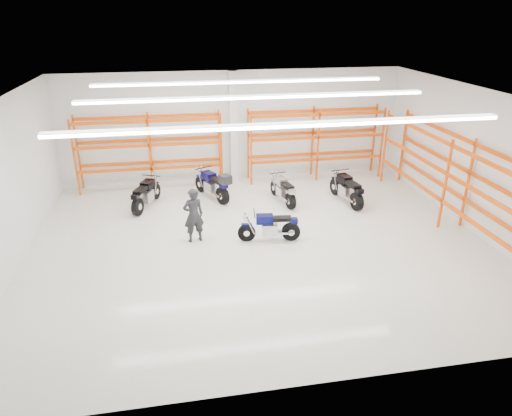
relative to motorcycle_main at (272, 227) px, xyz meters
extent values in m
plane|color=beige|center=(-0.40, -0.05, -0.45)|extent=(14.00, 14.00, 0.00)
cube|color=silver|center=(-0.40, 5.95, 1.80)|extent=(14.00, 0.02, 4.50)
cube|color=silver|center=(-0.40, -6.05, 1.80)|extent=(14.00, 0.02, 4.50)
cube|color=silver|center=(-7.40, -0.05, 1.80)|extent=(0.02, 12.00, 4.50)
cube|color=silver|center=(6.60, -0.05, 1.80)|extent=(0.02, 12.00, 4.50)
cube|color=white|center=(-0.40, -0.05, 4.05)|extent=(14.00, 12.00, 0.02)
cube|color=white|center=(-0.40, -3.05, 3.95)|extent=(10.00, 0.22, 0.10)
cube|color=white|center=(-0.40, 0.45, 3.95)|extent=(10.00, 0.22, 0.10)
cube|color=white|center=(-0.40, 3.45, 3.95)|extent=(10.00, 0.22, 0.10)
cylinder|color=black|center=(-0.78, 0.10, -0.17)|extent=(0.57, 0.18, 0.56)
cylinder|color=black|center=(0.60, -0.07, -0.16)|extent=(0.59, 0.24, 0.58)
cylinder|color=silver|center=(-0.78, 0.10, -0.17)|extent=(0.20, 0.15, 0.19)
cylinder|color=silver|center=(0.60, -0.07, -0.16)|extent=(0.23, 0.21, 0.20)
cube|color=#070A3B|center=(-0.78, 0.10, 0.11)|extent=(0.35, 0.18, 0.06)
cube|color=#B7B7BC|center=(-0.07, 0.01, -0.06)|extent=(0.52, 0.39, 0.35)
cube|color=#A5A5AA|center=(0.29, -0.03, -0.15)|extent=(0.66, 0.19, 0.07)
cube|color=#070A3B|center=(-0.23, 0.03, 0.29)|extent=(0.56, 0.38, 0.26)
cube|color=black|center=(0.29, -0.03, 0.29)|extent=(0.64, 0.36, 0.11)
cube|color=#070A3B|center=(0.67, -0.08, 0.22)|extent=(0.27, 0.23, 0.15)
cylinder|color=black|center=(-0.54, 0.07, 0.50)|extent=(0.12, 0.65, 0.03)
sphere|color=silver|center=(-0.82, 0.11, 0.35)|extent=(0.18, 0.18, 0.18)
cylinder|color=silver|center=(0.30, -0.19, -0.15)|extent=(0.70, 0.17, 0.08)
cylinder|color=black|center=(-3.66, 4.13, -0.15)|extent=(0.35, 0.61, 0.61)
cylinder|color=black|center=(-4.25, 2.72, -0.14)|extent=(0.41, 0.65, 0.63)
cylinder|color=silver|center=(-3.66, 4.13, -0.15)|extent=(0.21, 0.24, 0.20)
cylinder|color=silver|center=(-4.25, 2.72, -0.14)|extent=(0.27, 0.29, 0.22)
cube|color=black|center=(-3.66, 4.13, 0.16)|extent=(0.28, 0.40, 0.06)
cube|color=#B7B7BC|center=(-3.97, 3.40, -0.02)|extent=(0.54, 0.63, 0.39)
cube|color=#A5A5AA|center=(-4.12, 3.04, -0.13)|extent=(0.39, 0.70, 0.08)
cube|color=black|center=(-3.90, 3.57, 0.36)|extent=(0.54, 0.66, 0.29)
cube|color=black|center=(-4.12, 3.04, 0.36)|extent=(0.54, 0.74, 0.12)
cube|color=black|center=(-4.29, 2.65, 0.28)|extent=(0.31, 0.33, 0.16)
cylinder|color=black|center=(-3.76, 3.89, 0.59)|extent=(0.67, 0.31, 0.04)
sphere|color=silver|center=(-3.65, 4.17, 0.42)|extent=(0.19, 0.19, 0.19)
cylinder|color=silver|center=(-4.29, 3.07, -0.13)|extent=(0.38, 0.74, 0.09)
cylinder|color=black|center=(-1.92, 4.60, -0.14)|extent=(0.40, 0.62, 0.63)
cylinder|color=black|center=(-1.20, 3.20, -0.13)|extent=(0.47, 0.67, 0.65)
cylinder|color=silver|center=(-1.92, 4.60, -0.14)|extent=(0.23, 0.25, 0.21)
cylinder|color=silver|center=(-1.20, 3.20, -0.13)|extent=(0.29, 0.30, 0.23)
cube|color=#0E0948|center=(-1.92, 4.60, 0.18)|extent=(0.31, 0.41, 0.06)
cube|color=#B7B7BC|center=(-1.54, 3.87, -0.01)|extent=(0.59, 0.66, 0.40)
cube|color=#A5A5AA|center=(-1.36, 3.51, -0.11)|extent=(0.45, 0.71, 0.08)
cube|color=#0E0948|center=(-1.63, 4.04, 0.39)|extent=(0.59, 0.69, 0.29)
cube|color=black|center=(-1.36, 3.51, 0.39)|extent=(0.60, 0.76, 0.13)
cube|color=#0E0948|center=(-1.16, 3.12, 0.31)|extent=(0.33, 0.35, 0.17)
cylinder|color=black|center=(-1.79, 4.36, 0.62)|extent=(0.67, 0.37, 0.04)
sphere|color=silver|center=(-1.94, 4.64, 0.45)|extent=(0.20, 0.20, 0.20)
cylinder|color=silver|center=(-1.49, 3.40, -0.11)|extent=(0.45, 0.74, 0.09)
cube|color=black|center=(-1.10, 3.01, 0.58)|extent=(0.50, 0.52, 0.32)
cylinder|color=black|center=(0.90, 3.74, -0.16)|extent=(0.23, 0.59, 0.58)
cylinder|color=black|center=(1.19, 2.32, -0.15)|extent=(0.29, 0.62, 0.60)
cylinder|color=silver|center=(0.90, 3.74, -0.16)|extent=(0.17, 0.22, 0.19)
cylinder|color=silver|center=(1.19, 2.32, -0.15)|extent=(0.23, 0.25, 0.21)
cube|color=#9D9CA2|center=(0.90, 3.74, 0.13)|extent=(0.21, 0.37, 0.06)
cube|color=#B7B7BC|center=(1.05, 3.00, -0.05)|extent=(0.44, 0.56, 0.37)
cube|color=#A5A5AA|center=(1.12, 2.64, -0.14)|extent=(0.25, 0.69, 0.08)
cube|color=#9D9CA2|center=(1.02, 3.17, 0.32)|extent=(0.43, 0.60, 0.27)
cube|color=black|center=(1.12, 2.64, 0.32)|extent=(0.41, 0.68, 0.12)
cube|color=#9D9CA2|center=(1.21, 2.24, 0.24)|extent=(0.26, 0.29, 0.15)
cylinder|color=black|center=(0.95, 3.50, 0.54)|extent=(0.67, 0.17, 0.03)
sphere|color=silver|center=(0.89, 3.78, 0.38)|extent=(0.18, 0.18, 0.18)
cylinder|color=silver|center=(0.98, 2.57, -0.14)|extent=(0.23, 0.73, 0.09)
cylinder|color=black|center=(3.24, 3.37, -0.13)|extent=(0.23, 0.66, 0.64)
cylinder|color=black|center=(3.51, 1.78, -0.12)|extent=(0.30, 0.69, 0.67)
cylinder|color=silver|center=(3.24, 3.37, -0.13)|extent=(0.18, 0.24, 0.21)
cylinder|color=silver|center=(3.51, 1.78, -0.12)|extent=(0.25, 0.27, 0.24)
cube|color=black|center=(3.24, 3.37, 0.19)|extent=(0.22, 0.41, 0.06)
cube|color=#B7B7BC|center=(3.38, 2.55, 0.00)|extent=(0.47, 0.61, 0.41)
cube|color=#A5A5AA|center=(3.45, 2.14, -0.11)|extent=(0.25, 0.76, 0.09)
cube|color=black|center=(3.35, 2.74, 0.41)|extent=(0.46, 0.65, 0.30)
cube|color=black|center=(3.45, 2.14, 0.41)|extent=(0.43, 0.75, 0.13)
cube|color=black|center=(3.52, 1.70, 0.32)|extent=(0.28, 0.31, 0.17)
cylinder|color=black|center=(3.29, 3.10, 0.64)|extent=(0.75, 0.16, 0.04)
sphere|color=silver|center=(3.24, 3.42, 0.47)|extent=(0.20, 0.20, 0.20)
cylinder|color=silver|center=(3.28, 2.07, -0.11)|extent=(0.23, 0.81, 0.10)
imported|color=black|center=(-2.39, 0.39, 0.43)|extent=(0.72, 0.55, 1.76)
cube|color=white|center=(-0.40, 5.77, 1.80)|extent=(0.32, 0.32, 4.50)
cube|color=#D54301|center=(-6.60, 5.83, 1.05)|extent=(0.07, 0.07, 3.00)
cube|color=#D54301|center=(-6.60, 5.03, 1.05)|extent=(0.07, 0.07, 3.00)
cube|color=#D54301|center=(-3.80, 5.83, 1.05)|extent=(0.07, 0.07, 3.00)
cube|color=#D54301|center=(-3.80, 5.03, 1.05)|extent=(0.07, 0.07, 3.00)
cube|color=#D54301|center=(-1.00, 5.83, 1.05)|extent=(0.07, 0.07, 3.00)
cube|color=#D54301|center=(-1.00, 5.03, 1.05)|extent=(0.07, 0.07, 3.00)
cube|color=#D54301|center=(-3.80, 5.83, 0.49)|extent=(5.60, 0.07, 0.12)
cube|color=#D54301|center=(-3.80, 5.03, 0.49)|extent=(5.60, 0.07, 0.12)
cube|color=#D54301|center=(-3.80, 5.83, 1.42)|extent=(5.60, 0.07, 0.12)
cube|color=#D54301|center=(-3.80, 5.03, 1.42)|extent=(5.60, 0.07, 0.12)
cube|color=#D54301|center=(-3.80, 5.83, 2.36)|extent=(5.60, 0.07, 0.12)
cube|color=#D54301|center=(-3.80, 5.03, 2.36)|extent=(5.60, 0.07, 0.12)
cube|color=#D54301|center=(0.20, 5.83, 1.05)|extent=(0.07, 0.07, 3.00)
cube|color=#D54301|center=(0.20, 5.03, 1.05)|extent=(0.07, 0.07, 3.00)
cube|color=#D54301|center=(3.00, 5.83, 1.05)|extent=(0.07, 0.07, 3.00)
cube|color=#D54301|center=(3.00, 5.03, 1.05)|extent=(0.07, 0.07, 3.00)
cube|color=#D54301|center=(5.80, 5.83, 1.05)|extent=(0.07, 0.07, 3.00)
cube|color=#D54301|center=(5.80, 5.03, 1.05)|extent=(0.07, 0.07, 3.00)
cube|color=#D54301|center=(3.00, 5.83, 0.49)|extent=(5.60, 0.07, 0.12)
cube|color=#D54301|center=(3.00, 5.03, 0.49)|extent=(5.60, 0.07, 0.12)
cube|color=#D54301|center=(3.00, 5.83, 1.42)|extent=(5.60, 0.07, 0.12)
cube|color=#D54301|center=(3.00, 5.03, 1.42)|extent=(5.60, 0.07, 0.12)
cube|color=#D54301|center=(3.00, 5.83, 2.36)|extent=(5.60, 0.07, 0.12)
cube|color=#D54301|center=(3.00, 5.03, 2.36)|extent=(5.60, 0.07, 0.12)
cube|color=#D54301|center=(6.48, -0.05, 1.05)|extent=(0.07, 0.07, 3.00)
cube|color=#D54301|center=(5.68, -0.05, 1.05)|extent=(0.07, 0.07, 3.00)
cube|color=#D54301|center=(6.48, 4.45, 1.05)|extent=(0.07, 0.07, 3.00)
cube|color=#D54301|center=(5.68, 4.45, 1.05)|extent=(0.07, 0.07, 3.00)
cube|color=#D54301|center=(6.48, -0.05, 0.49)|extent=(0.07, 9.00, 0.12)
cube|color=#D54301|center=(5.68, -0.05, 0.49)|extent=(0.07, 9.00, 0.12)
cube|color=#D54301|center=(6.48, -0.05, 1.42)|extent=(0.07, 9.00, 0.12)
cube|color=#D54301|center=(5.68, -0.05, 1.42)|extent=(0.07, 9.00, 0.12)
cube|color=#D54301|center=(6.48, -0.05, 2.36)|extent=(0.07, 9.00, 0.12)
cube|color=#D54301|center=(5.68, -0.05, 2.36)|extent=(0.07, 9.00, 0.12)
camera|label=1|loc=(-2.73, -12.49, 6.24)|focal=32.00mm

